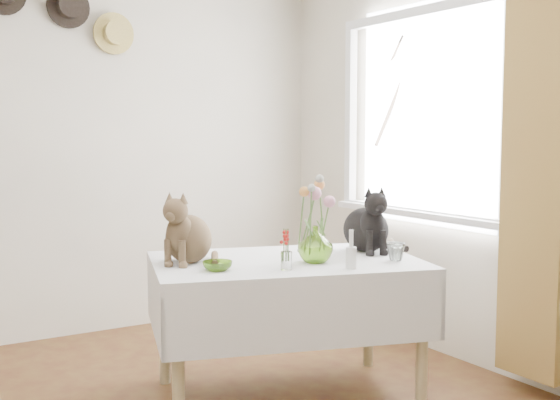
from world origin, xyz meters
TOP-DOWN VIEW (x-y plane):
  - room at (0.00, 0.00)m, footprint 4.08×4.58m
  - window at (1.97, 0.80)m, footprint 0.12×1.52m
  - curtain at (1.90, -0.12)m, footprint 0.12×0.38m
  - dining_table at (0.77, 0.53)m, footprint 1.56×1.24m
  - tabby_cat at (0.32, 0.73)m, footprint 0.40×0.39m
  - black_cat at (1.29, 0.52)m, footprint 0.33×0.37m
  - flower_vase at (0.86, 0.38)m, footprint 0.20×0.20m
  - green_bowl at (0.34, 0.45)m, footprint 0.20×0.20m
  - drinking_glass at (1.24, 0.21)m, footprint 0.14×0.14m
  - candlestick at (0.91, 0.16)m, footprint 0.05×0.05m
  - berry_jar at (0.63, 0.30)m, footprint 0.06×0.06m
  - porcelain_figurine at (1.36, 0.39)m, footprint 0.04×0.04m
  - flower_bouquet at (0.85, 0.39)m, footprint 0.17×0.12m
  - wall_hats at (0.12, 2.19)m, footprint 0.98×0.09m

SIDE VIEW (x-z plane):
  - dining_table at x=0.77m, z-range 0.18..0.91m
  - green_bowl at x=0.34m, z-range 0.73..0.77m
  - porcelain_figurine at x=1.36m, z-range 0.72..0.81m
  - drinking_glass at x=1.24m, z-range 0.73..0.82m
  - candlestick at x=0.91m, z-range 0.70..0.88m
  - flower_vase at x=0.86m, z-range 0.73..0.91m
  - berry_jar at x=0.63m, z-range 0.72..0.94m
  - tabby_cat at x=0.32m, z-range 0.73..1.10m
  - black_cat at x=1.29m, z-range 0.73..1.10m
  - flower_bouquet at x=0.85m, z-range 0.87..1.27m
  - curtain at x=1.90m, z-range 0.10..2.20m
  - room at x=0.00m, z-range -0.04..2.54m
  - window at x=1.97m, z-range 0.74..2.06m
  - wall_hats at x=0.12m, z-range 1.93..2.41m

